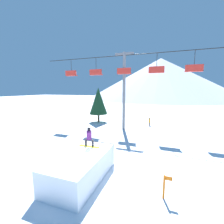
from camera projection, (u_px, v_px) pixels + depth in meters
ground_plane at (97, 174)px, 9.51m from camera, size 220.00×220.00×0.00m
mountain_ridge at (160, 79)px, 89.32m from camera, size 84.78×84.78×23.35m
snow_ramp at (82, 167)px, 8.97m from camera, size 2.48×4.75×1.49m
snowboarder at (89, 137)px, 10.05m from camera, size 1.48×0.34×1.34m
chairlift at (124, 81)px, 19.23m from camera, size 23.29×0.44×9.96m
pine_tree_near at (98, 101)px, 24.19m from camera, size 2.90×2.90×5.62m
trail_marker at (164, 186)px, 7.29m from camera, size 0.41×0.10×1.23m
distant_skier at (149, 121)px, 22.01m from camera, size 0.24×0.24×1.23m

